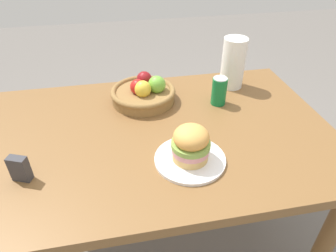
% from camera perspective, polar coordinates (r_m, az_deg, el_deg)
% --- Properties ---
extents(ground_plane, '(8.00, 8.00, 0.00)m').
position_cam_1_polar(ground_plane, '(1.75, -1.57, -20.99)').
color(ground_plane, slate).
extents(dining_table, '(1.40, 0.90, 0.75)m').
position_cam_1_polar(dining_table, '(1.26, -2.04, -4.61)').
color(dining_table, brown).
rests_on(dining_table, ground_plane).
extents(plate, '(0.25, 0.25, 0.01)m').
position_cam_1_polar(plate, '(1.06, 4.14, -6.23)').
color(plate, white).
rests_on(plate, dining_table).
extents(sandwich, '(0.13, 0.13, 0.13)m').
position_cam_1_polar(sandwich, '(1.02, 4.31, -3.30)').
color(sandwich, '#DBAD60').
rests_on(sandwich, plate).
extents(soda_can, '(0.07, 0.07, 0.13)m').
position_cam_1_polar(soda_can, '(1.36, 9.57, 6.49)').
color(soda_can, '#147238').
rests_on(soda_can, dining_table).
extents(fruit_basket, '(0.29, 0.29, 0.12)m').
position_cam_1_polar(fruit_basket, '(1.37, -4.54, 6.29)').
color(fruit_basket, olive).
rests_on(fruit_basket, dining_table).
extents(paper_towel_roll, '(0.11, 0.11, 0.24)m').
position_cam_1_polar(paper_towel_roll, '(1.50, 12.14, 11.47)').
color(paper_towel_roll, white).
rests_on(paper_towel_roll, dining_table).
extents(napkin_holder, '(0.07, 0.05, 0.09)m').
position_cam_1_polar(napkin_holder, '(1.08, -26.08, -7.21)').
color(napkin_holder, '#333338').
rests_on(napkin_holder, dining_table).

